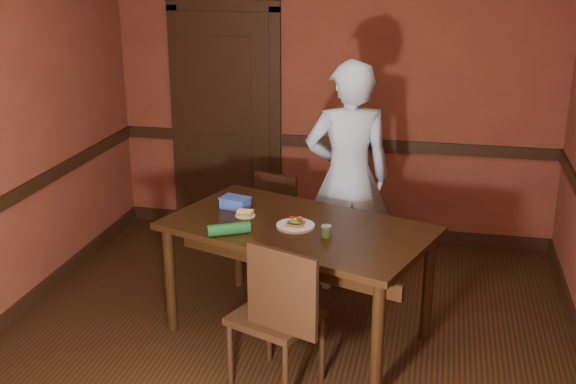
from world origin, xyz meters
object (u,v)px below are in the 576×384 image
at_px(person, 348,178).
at_px(food_tub, 235,203).
at_px(dining_table, 297,280).
at_px(chair_far, 277,229).
at_px(sauce_jar, 326,231).
at_px(chair_near, 276,313).
at_px(cheese_saucer, 245,214).
at_px(sandwich_plate, 295,224).

bearing_deg(person, food_tub, 23.19).
bearing_deg(dining_table, chair_far, 130.55).
distance_m(sauce_jar, food_tub, 0.82).
xyz_separation_m(chair_near, cheese_saucer, (-0.39, 0.74, 0.34)).
height_order(chair_near, sauce_jar, chair_near).
bearing_deg(chair_near, sandwich_plate, -66.99).
distance_m(person, cheese_saucer, 0.97).
height_order(chair_near, food_tub, chair_near).
height_order(dining_table, sandwich_plate, sandwich_plate).
height_order(person, sandwich_plate, person).
relative_size(chair_near, food_tub, 4.40).
xyz_separation_m(chair_far, food_tub, (-0.15, -0.66, 0.45)).
bearing_deg(chair_near, sauce_jar, -92.16).
bearing_deg(food_tub, cheese_saucer, -36.38).
bearing_deg(cheese_saucer, sandwich_plate, -17.78).
bearing_deg(chair_near, food_tub, -38.24).
height_order(chair_far, chair_near, chair_near).
xyz_separation_m(dining_table, food_tub, (-0.50, 0.23, 0.45)).
xyz_separation_m(chair_far, chair_near, (0.35, -1.54, 0.09)).
distance_m(dining_table, person, 1.00).
relative_size(person, cheese_saucer, 12.91).
bearing_deg(chair_far, cheese_saucer, -76.22).
height_order(dining_table, sauce_jar, sauce_jar).
distance_m(chair_far, sauce_jar, 1.28).
xyz_separation_m(dining_table, cheese_saucer, (-0.39, 0.09, 0.43)).
xyz_separation_m(dining_table, sauce_jar, (0.22, -0.17, 0.45)).
bearing_deg(person, cheese_saucer, 33.95).
height_order(dining_table, chair_far, chair_far).
relative_size(sauce_jar, food_tub, 0.35).
relative_size(dining_table, cheese_saucer, 12.40).
bearing_deg(chair_far, food_tub, -86.38).
distance_m(chair_far, cheese_saucer, 0.91).
distance_m(dining_table, chair_far, 0.96).
distance_m(chair_near, cheese_saucer, 0.90).
bearing_deg(dining_table, chair_near, -70.51).
bearing_deg(food_tub, sauce_jar, -13.56).
xyz_separation_m(chair_far, cheese_saucer, (-0.04, -0.80, 0.42)).
xyz_separation_m(chair_near, sauce_jar, (0.22, 0.49, 0.36)).
bearing_deg(cheese_saucer, food_tub, 128.55).
height_order(chair_near, sandwich_plate, chair_near).
xyz_separation_m(sauce_jar, cheese_saucer, (-0.61, 0.25, -0.02)).
bearing_deg(sandwich_plate, food_tub, 151.90).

